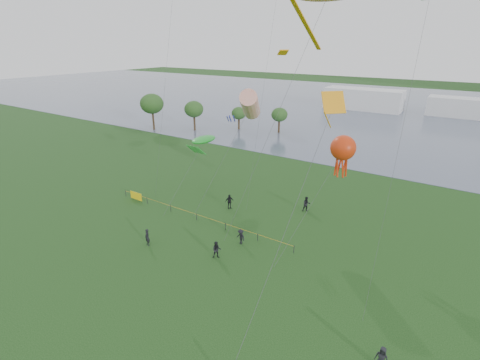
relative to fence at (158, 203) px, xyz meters
The scene contains 16 objects.
ground_plane 20.00m from the fence, 43.64° to the right, with size 400.00×400.00×0.00m, color #133310.
lake 87.41m from the fence, 80.47° to the left, with size 400.00×120.00×0.08m, color slate.
pavilion_left 81.27m from the fence, 88.26° to the left, with size 22.00×8.00×6.00m, color white.
pavilion_right 88.90m from the fence, 71.32° to the left, with size 18.00×7.00×5.00m, color silver.
trees 39.96m from the fence, 124.27° to the left, with size 29.65×17.54×8.14m.
fence is the anchor object (origin of this frame).
spectator_a 13.26m from the fence, 20.44° to the right, with size 0.82×0.64×1.70m, color black.
spectator_b 13.03m from the fence, ahead, with size 1.02×0.59×1.58m, color black.
spectator_c 8.73m from the fence, 31.25° to the left, with size 1.07×0.44×1.82m, color black.
spectator_d 29.24m from the fence, 16.97° to the right, with size 0.78×0.51×1.60m, color black.
spectator_f 8.54m from the fence, 50.94° to the right, with size 0.64×0.42×1.75m, color black.
spectator_g 17.93m from the fence, 29.76° to the left, with size 0.90×0.70×1.86m, color black.
kite_windsock 16.17m from the fence, 41.29° to the left, with size 5.14×9.81×14.15m.
kite_creature 10.08m from the fence, 81.30° to the left, with size 2.25×11.10×7.34m.
kite_octopus 22.56m from the fence, 16.81° to the left, with size 3.58×10.33×10.51m.
kite_delta 26.14m from the fence, 11.42° to the right, with size 1.68×16.99×15.76m.
Camera 1 is at (14.86, -12.64, 18.78)m, focal length 26.00 mm.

